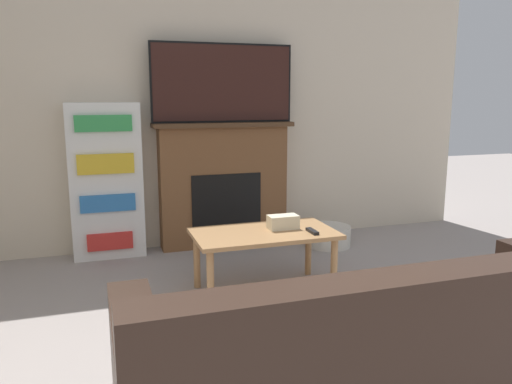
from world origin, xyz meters
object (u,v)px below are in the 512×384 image
Objects in this scene: tv at (223,83)px; bookshelf at (106,181)px; fireplace at (224,184)px; storage_basket at (328,236)px; coffee_table at (264,239)px.

tv reaches higher than bookshelf.
fireplace is 1.12m from storage_basket.
storage_basket is (2.00, -0.35, -0.58)m from bookshelf.
coffee_table is at bearing -91.04° from fireplace.
storage_basket is (0.96, 0.87, -0.30)m from coffee_table.
fireplace is at bearing 1.21° from bookshelf.
fireplace is at bearing 90.00° from tv.
fireplace is 0.99× the size of tv.
bookshelf is at bearing 170.20° from storage_basket.
tv reaches higher than fireplace.
tv is 3.13× the size of storage_basket.
bookshelf is 2.11m from storage_basket.
coffee_table is 1.63m from bookshelf.
storage_basket is at bearing 42.46° from coffee_table.
tv is 0.97× the size of bookshelf.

